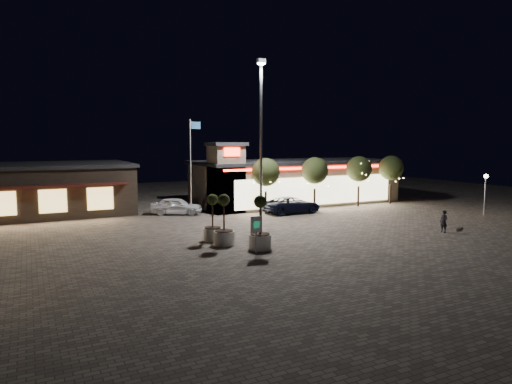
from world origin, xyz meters
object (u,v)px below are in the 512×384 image
white_sedan (176,206)px  valet_sign (256,228)px  pickup_truck (292,205)px  planter_mid (260,233)px  planter_left (224,229)px  pedestrian (444,221)px

white_sedan → valet_sign: valet_sign is taller
pickup_truck → planter_mid: planter_mid is taller
valet_sign → planter_left: bearing=103.4°
planter_left → planter_mid: planter_mid is taller
pedestrian → planter_left: bearing=-104.1°
planter_mid → valet_sign: (-0.74, -0.97, 0.51)m
valet_sign → pickup_truck: bearing=51.2°
pickup_truck → pedestrian: (4.83, -11.92, 0.05)m
white_sedan → pedestrian: bearing=-110.7°
white_sedan → planter_left: planter_left is taller
white_sedan → pickup_truck: bearing=-84.6°
planter_mid → valet_sign: planter_mid is taller
planter_mid → pickup_truck: bearing=51.1°
pickup_truck → planter_left: size_ratio=1.67×
planter_left → valet_sign: planter_left is taller
white_sedan → pedestrian: 21.01m
pedestrian → valet_sign: valet_sign is taller
pickup_truck → valet_sign: valet_sign is taller
white_sedan → planter_mid: bearing=-149.9°
pickup_truck → white_sedan: 9.92m
pickup_truck → valet_sign: bearing=139.9°
pickup_truck → white_sedan: (-9.20, 3.71, 0.02)m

